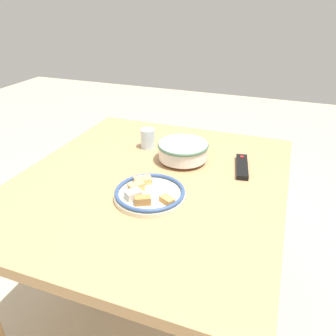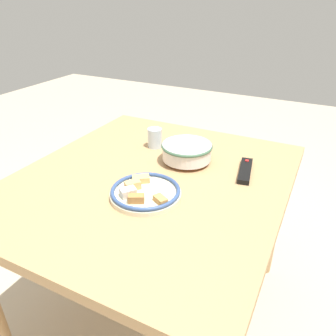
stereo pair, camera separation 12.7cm
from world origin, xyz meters
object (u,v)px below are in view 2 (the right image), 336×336
(noodle_bowl, at_px, (187,151))
(drinking_glass, at_px, (155,138))
(food_plate, at_px, (145,192))
(tv_remote, at_px, (245,171))

(noodle_bowl, height_order, drinking_glass, drinking_glass)
(food_plate, bearing_deg, noodle_bowl, 175.91)
(food_plate, xyz_separation_m, drinking_glass, (-0.39, -0.17, 0.03))
(tv_remote, bearing_deg, drinking_glass, 162.29)
(noodle_bowl, bearing_deg, food_plate, -4.09)
(tv_remote, height_order, drinking_glass, drinking_glass)
(noodle_bowl, relative_size, food_plate, 0.85)
(food_plate, xyz_separation_m, tv_remote, (-0.33, 0.27, -0.01))
(tv_remote, relative_size, drinking_glass, 2.26)
(noodle_bowl, bearing_deg, tv_remote, 93.51)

